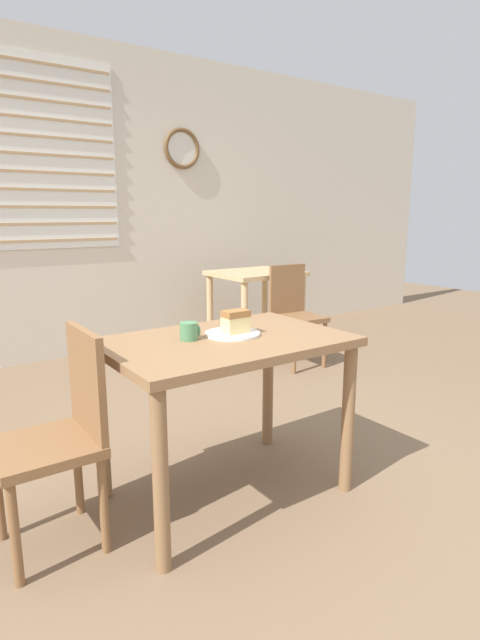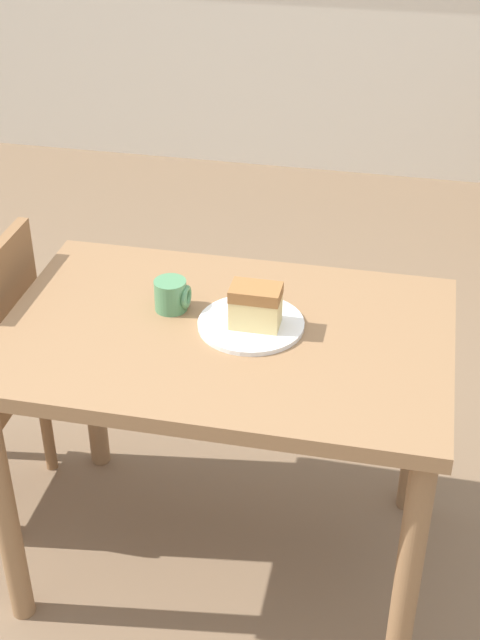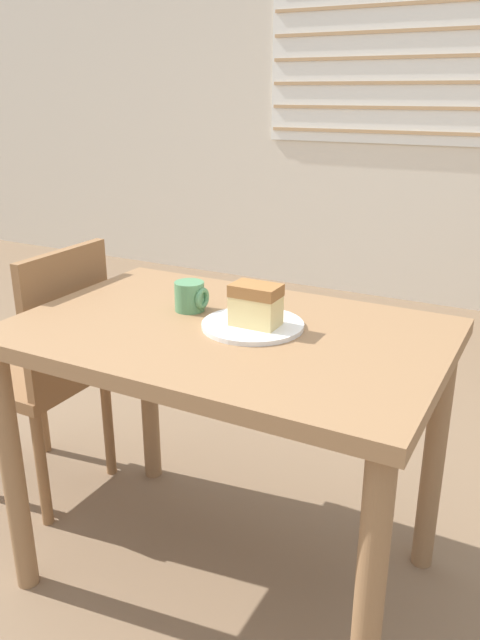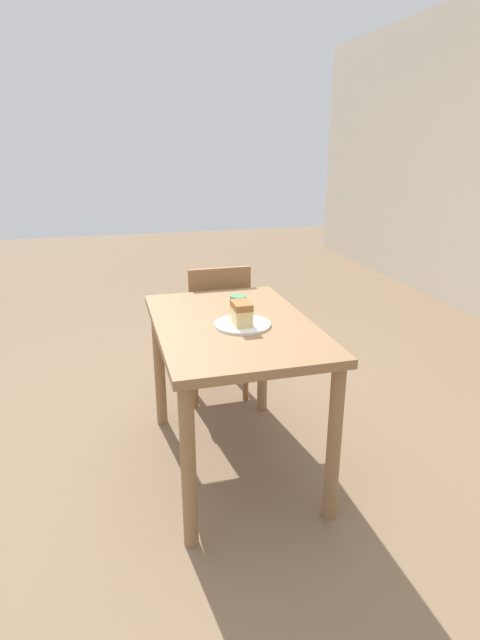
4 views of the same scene
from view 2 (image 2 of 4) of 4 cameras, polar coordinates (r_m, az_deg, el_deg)
name	(u,v)px [view 2 (image 2 of 4)]	position (r m, az deg, el deg)	size (l,w,h in m)	color
ground_plane	(191,619)	(2.47, -3.14, -18.57)	(14.00, 14.00, 0.00)	#7A6047
dining_table_near	(226,370)	(2.18, -0.92, -3.23)	(1.07, 0.71, 0.76)	olive
plate	(251,324)	(2.12, 0.71, -0.26)	(0.26, 0.26, 0.01)	white
cake_slice	(256,306)	(2.08, 1.01, 0.91)	(0.12, 0.08, 0.10)	#E0C67F
coffee_mug	(172,295)	(2.18, -4.38, 1.59)	(0.09, 0.08, 0.08)	#4C8456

